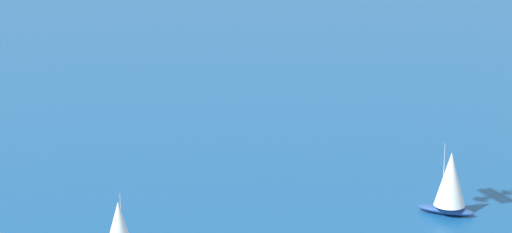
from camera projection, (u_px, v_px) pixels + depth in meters
The scene contains 2 objects.
sailboat_near_centre at pixel (450, 182), 151.65m from camera, with size 7.06×8.59×11.27m.
sailboat_inshore at pixel (119, 224), 138.81m from camera, with size 6.17×4.74×7.91m.
Camera 1 is at (-114.71, 23.76, 54.15)m, focal length 69.50 mm.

